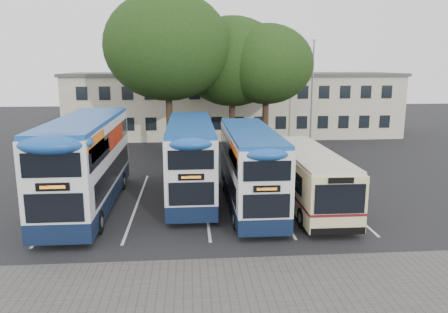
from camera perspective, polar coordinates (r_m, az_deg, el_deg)
name	(u,v)px	position (r m, az deg, el deg)	size (l,w,h in m)	color
ground	(299,235)	(18.84, 9.78, -10.09)	(120.00, 120.00, 0.00)	black
paving_strip	(275,300)	(14.03, 6.69, -18.10)	(40.00, 6.00, 0.01)	#595654
bay_lines	(205,201)	(23.00, -2.47, -5.81)	(14.12, 11.00, 0.01)	silver
depot_building	(234,104)	(44.29, 1.30, 6.93)	(32.40, 8.40, 6.20)	#C1B39C
lamp_post	(312,88)	(38.38, 11.47, 8.82)	(0.25, 1.05, 9.06)	gray
tree_left	(168,47)	(33.33, -7.39, 14.05)	(9.35, 9.35, 12.29)	black
tree_mid	(232,62)	(36.01, 1.09, 12.27)	(8.42, 8.42, 10.82)	black
tree_right	(266,64)	(34.91, 5.56, 11.89)	(7.30, 7.30, 10.14)	black
bus_dd_left	(87,159)	(22.37, -17.51, -0.33)	(2.61, 10.78, 4.49)	#0E1B36
bus_dd_mid	(191,156)	(23.28, -4.37, 0.07)	(2.36, 9.76, 4.06)	#0E1B36
bus_dd_right	(250,164)	(21.66, 3.43, -1.04)	(2.28, 9.39, 3.91)	#0E1B36
bus_single	(308,174)	(22.42, 10.87, -2.28)	(2.39, 9.41, 2.80)	beige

